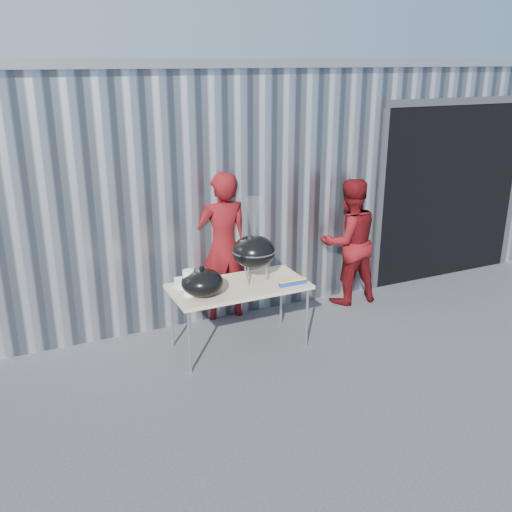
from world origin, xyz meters
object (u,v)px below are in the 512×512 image
person_cook (223,246)px  person_bystander (349,242)px  folding_table (239,288)px  kettle_grill (254,246)px

person_cook → person_bystander: person_cook is taller
folding_table → kettle_grill: (0.20, 0.04, 0.45)m
kettle_grill → folding_table: bearing=-168.6°
person_cook → person_bystander: 1.70m
folding_table → person_cook: (0.15, 0.84, 0.22)m
person_cook → person_bystander: size_ratio=1.11×
kettle_grill → person_bystander: bearing=18.6°
kettle_grill → person_bystander: kettle_grill is taller
person_bystander → person_cook: bearing=-5.8°
kettle_grill → person_cook: size_ratio=0.51×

